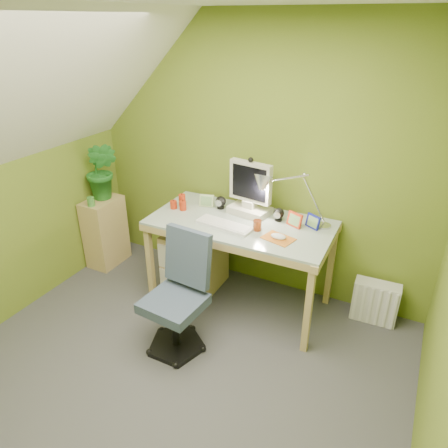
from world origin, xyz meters
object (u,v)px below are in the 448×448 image
at_px(desk_lamp, 303,187).
at_px(potted_plant, 102,171).
at_px(side_ledge, 106,232).
at_px(desk, 240,263).
at_px(monitor, 250,188).
at_px(task_chair, 174,303).
at_px(radiator, 375,302).

distance_m(desk_lamp, potted_plant, 1.96).
height_order(desk_lamp, side_ledge, desk_lamp).
xyz_separation_m(side_ledge, potted_plant, (0.02, 0.05, 0.64)).
xyz_separation_m(desk, desk_lamp, (0.45, 0.18, 0.73)).
bearing_deg(desk, monitor, 89.10).
bearing_deg(desk, side_ledge, 179.48).
distance_m(desk, desk_lamp, 0.88).
bearing_deg(monitor, side_ledge, -164.68).
bearing_deg(desk, desk_lamp, 20.90).
bearing_deg(task_chair, desk_lamp, 60.37).
bearing_deg(side_ledge, radiator, 6.27).
height_order(monitor, task_chair, monitor).
relative_size(desk, task_chair, 1.77).
xyz_separation_m(desk_lamp, potted_plant, (-1.95, -0.14, -0.14)).
distance_m(side_ledge, radiator, 2.66).
distance_m(desk_lamp, radiator, 1.17).
xyz_separation_m(potted_plant, task_chair, (1.31, -0.80, -0.57)).
distance_m(desk, monitor, 0.67).
bearing_deg(desk, task_chair, -104.81).
height_order(side_ledge, potted_plant, potted_plant).
bearing_deg(radiator, task_chair, -144.21).
xyz_separation_m(monitor, radiator, (1.13, 0.10, -0.86)).
xyz_separation_m(desk, monitor, (-0.00, 0.18, 0.64)).
height_order(monitor, side_ledge, monitor).
bearing_deg(desk_lamp, side_ledge, -169.82).
xyz_separation_m(side_ledge, radiator, (2.64, 0.29, -0.17)).
relative_size(desk_lamp, side_ledge, 0.93).
height_order(potted_plant, radiator, potted_plant).
xyz_separation_m(monitor, task_chair, (-0.19, -0.94, -0.62)).
relative_size(potted_plant, task_chair, 0.68).
distance_m(side_ledge, potted_plant, 0.65).
distance_m(desk, task_chair, 0.78).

